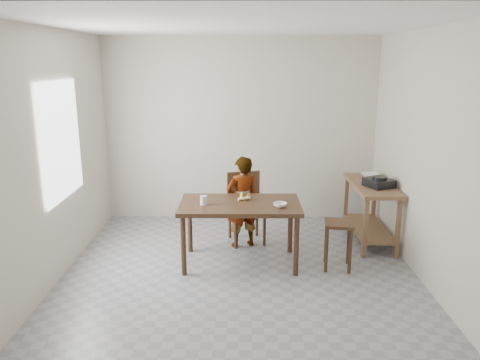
{
  "coord_description": "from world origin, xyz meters",
  "views": [
    {
      "loc": [
        0.02,
        -4.89,
        2.37
      ],
      "look_at": [
        0.0,
        0.4,
        1.0
      ],
      "focal_mm": 35.0,
      "sensor_mm": 36.0,
      "label": 1
    }
  ],
  "objects_px": {
    "dining_table": "(240,233)",
    "stool": "(338,245)",
    "child": "(242,202)",
    "prep_counter": "(370,213)",
    "dining_chair": "(247,209)"
  },
  "relations": [
    {
      "from": "dining_table",
      "to": "stool",
      "type": "bearing_deg",
      "value": -6.72
    },
    {
      "from": "dining_table",
      "to": "child",
      "type": "relative_size",
      "value": 1.17
    },
    {
      "from": "child",
      "to": "stool",
      "type": "xyz_separation_m",
      "value": [
        1.11,
        -0.67,
        -0.31
      ]
    },
    {
      "from": "prep_counter",
      "to": "stool",
      "type": "relative_size",
      "value": 2.13
    },
    {
      "from": "stool",
      "to": "prep_counter",
      "type": "bearing_deg",
      "value": 54.99
    },
    {
      "from": "dining_table",
      "to": "dining_chair",
      "type": "distance_m",
      "value": 0.67
    },
    {
      "from": "dining_chair",
      "to": "stool",
      "type": "bearing_deg",
      "value": -50.54
    },
    {
      "from": "dining_table",
      "to": "prep_counter",
      "type": "distance_m",
      "value": 1.86
    },
    {
      "from": "child",
      "to": "prep_counter",
      "type": "bearing_deg",
      "value": 162.26
    },
    {
      "from": "dining_table",
      "to": "child",
      "type": "distance_m",
      "value": 0.58
    },
    {
      "from": "prep_counter",
      "to": "child",
      "type": "xyz_separation_m",
      "value": [
        -1.69,
        -0.17,
        0.2
      ]
    },
    {
      "from": "dining_chair",
      "to": "stool",
      "type": "xyz_separation_m",
      "value": [
        1.05,
        -0.8,
        -0.18
      ]
    },
    {
      "from": "child",
      "to": "stool",
      "type": "height_order",
      "value": "child"
    },
    {
      "from": "dining_table",
      "to": "stool",
      "type": "xyz_separation_m",
      "value": [
        1.14,
        -0.13,
        -0.09
      ]
    },
    {
      "from": "dining_table",
      "to": "child",
      "type": "height_order",
      "value": "child"
    }
  ]
}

